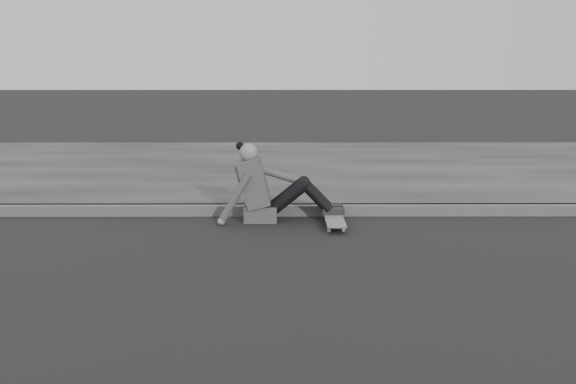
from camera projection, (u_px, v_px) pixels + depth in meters
name	position (u px, v px, depth m)	size (l,w,h in m)	color
ground	(454.00, 293.00, 4.85)	(80.00, 80.00, 0.00)	black
curb	(397.00, 210.00, 7.37)	(24.00, 0.16, 0.12)	#545454
sidewalk	(365.00, 168.00, 10.33)	(24.00, 6.00, 0.12)	#353535
skateboard	(334.00, 219.00, 6.87)	(0.20, 0.78, 0.09)	#A8A8A2
seated_woman	(266.00, 189.00, 7.05)	(1.38, 0.46, 0.88)	#48484A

